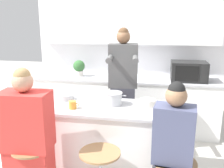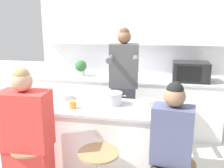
% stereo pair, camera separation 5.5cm
% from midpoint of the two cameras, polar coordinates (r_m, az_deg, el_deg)
% --- Properties ---
extents(wall_back, '(3.27, 0.22, 2.70)m').
position_cam_midpoint_polar(wall_back, '(4.38, 3.45, 10.38)').
color(wall_back, white).
rests_on(wall_back, ground_plane).
extents(back_counter, '(3.04, 0.63, 0.91)m').
position_cam_midpoint_polar(back_counter, '(4.30, 2.76, -4.50)').
color(back_counter, white).
rests_on(back_counter, ground_plane).
extents(kitchen_island, '(1.71, 0.67, 0.88)m').
position_cam_midpoint_polar(kitchen_island, '(3.04, -0.77, -12.94)').
color(kitchen_island, black).
rests_on(kitchen_island, ground_plane).
extents(person_cooking, '(0.44, 0.58, 1.75)m').
position_cam_midpoint_polar(person_cooking, '(3.45, 2.01, -1.99)').
color(person_cooking, '#383842').
rests_on(person_cooking, ground_plane).
extents(person_wrapped_blanket, '(0.49, 0.31, 1.42)m').
position_cam_midpoint_polar(person_wrapped_blanket, '(2.64, -19.21, -12.74)').
color(person_wrapped_blanket, red).
rests_on(person_wrapped_blanket, ground_plane).
extents(person_seated_near, '(0.37, 0.30, 1.35)m').
position_cam_midpoint_polar(person_seated_near, '(2.37, 12.85, -16.92)').
color(person_seated_near, '#333338').
rests_on(person_seated_near, ground_plane).
extents(cooking_pot, '(0.31, 0.22, 0.15)m').
position_cam_midpoint_polar(cooking_pot, '(2.91, -0.32, -3.33)').
color(cooking_pot, '#B7BABC').
rests_on(cooking_pot, kitchen_island).
extents(fruit_bowl, '(0.19, 0.19, 0.07)m').
position_cam_midpoint_polar(fruit_bowl, '(2.92, 7.63, -4.18)').
color(fruit_bowl, silver).
rests_on(fruit_bowl, kitchen_island).
extents(mixing_bowl_steel, '(0.20, 0.20, 0.07)m').
position_cam_midpoint_polar(mixing_bowl_steel, '(3.17, -11.00, -2.91)').
color(mixing_bowl_steel, '#B7BABC').
rests_on(mixing_bowl_steel, kitchen_island).
extents(coffee_cup_near, '(0.12, 0.09, 0.09)m').
position_cam_midpoint_polar(coffee_cup_near, '(2.82, -9.53, -4.72)').
color(coffee_cup_near, orange).
rests_on(coffee_cup_near, kitchen_island).
extents(microwave, '(0.55, 0.39, 0.31)m').
position_cam_midpoint_polar(microwave, '(4.10, 16.75, 2.79)').
color(microwave, black).
rests_on(microwave, back_counter).
extents(potted_plant, '(0.20, 0.20, 0.28)m').
position_cam_midpoint_polar(potted_plant, '(4.32, -7.89, 3.81)').
color(potted_plant, beige).
rests_on(potted_plant, back_counter).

